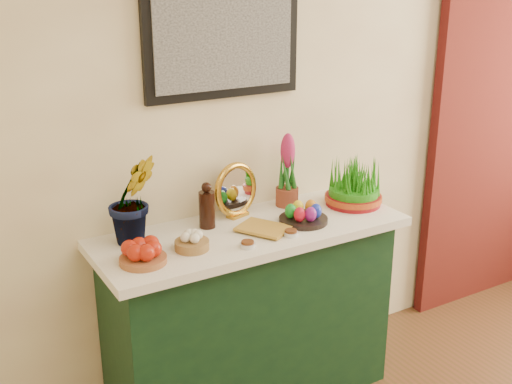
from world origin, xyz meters
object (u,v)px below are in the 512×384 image
Objects in this scene: wheatgrass_sabzeh at (354,185)px; mirror at (236,190)px; sideboard at (251,319)px; hyacinth_green at (132,185)px; book at (254,234)px.

mirror is at bearing 164.10° from wheatgrass_sabzeh.
mirror is 0.58m from wheatgrass_sabzeh.
wheatgrass_sabzeh is (0.57, -0.00, 0.56)m from sideboard.
book is (0.45, -0.21, -0.24)m from hyacinth_green.
hyacinth_green is at bearing 174.24° from wheatgrass_sabzeh.
mirror is 0.29m from book.
sideboard is 0.61m from mirror.
sideboard is 5.01× the size of mirror.
sideboard is 0.87m from hyacinth_green.
mirror is (0.02, 0.16, 0.59)m from sideboard.
book is at bearing -111.34° from sideboard.
hyacinth_green reaches higher than wheatgrass_sabzeh.
wheatgrass_sabzeh is at bearing -5.36° from hyacinth_green.
mirror is 0.94× the size of wheatgrass_sabzeh.
mirror is at bearing 6.20° from hyacinth_green.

